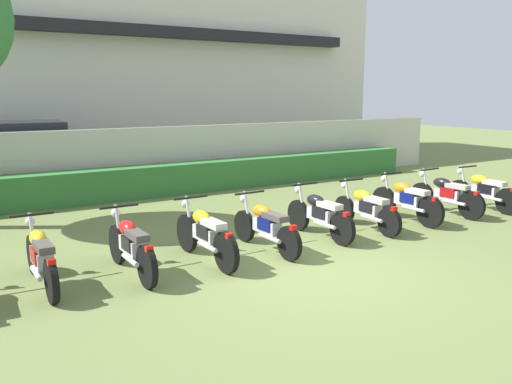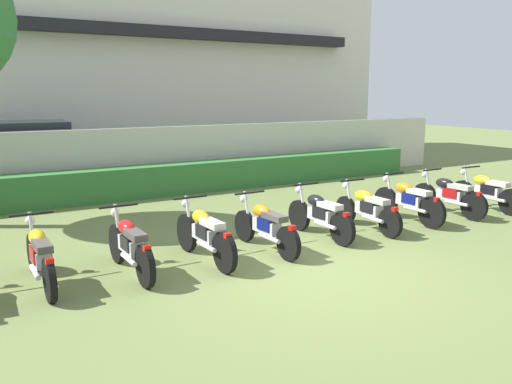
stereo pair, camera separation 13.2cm
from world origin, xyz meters
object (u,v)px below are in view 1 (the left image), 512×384
object	(u,v)px
motorcycle_in_row_10	(484,190)
motorcycle_in_row_3	(131,245)
motorcycle_in_row_6	(320,214)
motorcycle_in_row_8	(407,200)
motorcycle_in_row_2	(41,257)
motorcycle_in_row_7	(366,208)
motorcycle_in_row_4	(205,234)
motorcycle_in_row_5	(266,225)
parked_car	(18,157)
motorcycle_in_row_9	(446,194)

from	to	relation	value
motorcycle_in_row_10	motorcycle_in_row_3	bearing A→B (deg)	91.90
motorcycle_in_row_6	motorcycle_in_row_8	xyz separation A→B (m)	(2.31, 0.01, 0.01)
motorcycle_in_row_8	motorcycle_in_row_2	bearing A→B (deg)	89.51
motorcycle_in_row_6	motorcycle_in_row_7	bearing A→B (deg)	-93.12
motorcycle_in_row_2	motorcycle_in_row_3	world-z (taller)	motorcycle_in_row_3
motorcycle_in_row_4	motorcycle_in_row_5	size ratio (longest dim) A/B	1.03
motorcycle_in_row_8	parked_car	bearing A→B (deg)	38.29
motorcycle_in_row_5	motorcycle_in_row_8	bearing A→B (deg)	-88.79
parked_car	motorcycle_in_row_7	xyz separation A→B (m)	(5.16, -7.94, -0.50)
motorcycle_in_row_4	motorcycle_in_row_6	bearing A→B (deg)	-87.28
motorcycle_in_row_8	motorcycle_in_row_9	xyz separation A→B (m)	(1.26, 0.01, -0.01)
motorcycle_in_row_9	motorcycle_in_row_6	bearing A→B (deg)	88.33
motorcycle_in_row_2	motorcycle_in_row_4	world-z (taller)	motorcycle_in_row_4
motorcycle_in_row_3	motorcycle_in_row_4	xyz separation A→B (m)	(1.21, -0.02, 0.01)
motorcycle_in_row_2	motorcycle_in_row_6	distance (m)	4.87
parked_car	motorcycle_in_row_6	xyz separation A→B (m)	(4.03, -7.90, -0.49)
motorcycle_in_row_2	motorcycle_in_row_5	world-z (taller)	motorcycle_in_row_2
motorcycle_in_row_6	motorcycle_in_row_5	bearing A→B (deg)	96.19
parked_car	motorcycle_in_row_2	size ratio (longest dim) A/B	2.39
motorcycle_in_row_4	motorcycle_in_row_10	bearing A→B (deg)	-90.73
motorcycle_in_row_7	motorcycle_in_row_10	world-z (taller)	motorcycle_in_row_10
motorcycle_in_row_6	motorcycle_in_row_9	world-z (taller)	motorcycle_in_row_9
motorcycle_in_row_4	motorcycle_in_row_8	size ratio (longest dim) A/B	1.04
motorcycle_in_row_5	motorcycle_in_row_6	world-z (taller)	motorcycle_in_row_6
parked_car	motorcycle_in_row_5	distance (m)	8.53
motorcycle_in_row_5	motorcycle_in_row_8	size ratio (longest dim) A/B	1.01
parked_car	motorcycle_in_row_8	distance (m)	10.13
motorcycle_in_row_3	motorcycle_in_row_4	bearing A→B (deg)	-91.40
motorcycle_in_row_5	parked_car	bearing A→B (deg)	17.16
motorcycle_in_row_2	motorcycle_in_row_8	bearing A→B (deg)	-90.17
motorcycle_in_row_2	motorcycle_in_row_3	distance (m)	1.23
motorcycle_in_row_4	motorcycle_in_row_8	xyz separation A→B (m)	(4.75, 0.18, 0.00)
motorcycle_in_row_6	motorcycle_in_row_10	xyz separation A→B (m)	(4.70, -0.11, -0.00)
motorcycle_in_row_8	motorcycle_in_row_9	world-z (taller)	motorcycle_in_row_8
motorcycle_in_row_7	motorcycle_in_row_9	size ratio (longest dim) A/B	0.98
motorcycle_in_row_3	motorcycle_in_row_9	world-z (taller)	same
motorcycle_in_row_6	motorcycle_in_row_7	distance (m)	1.13
motorcycle_in_row_3	motorcycle_in_row_5	world-z (taller)	motorcycle_in_row_3
motorcycle_in_row_8	motorcycle_in_row_5	bearing A→B (deg)	92.30
motorcycle_in_row_3	motorcycle_in_row_8	xyz separation A→B (m)	(5.95, 0.16, 0.01)
motorcycle_in_row_2	motorcycle_in_row_9	world-z (taller)	motorcycle_in_row_9
parked_car	motorcycle_in_row_10	xyz separation A→B (m)	(8.74, -8.01, -0.49)
motorcycle_in_row_7	motorcycle_in_row_9	bearing A→B (deg)	-86.91
motorcycle_in_row_3	motorcycle_in_row_6	size ratio (longest dim) A/B	1.02
motorcycle_in_row_6	motorcycle_in_row_7	world-z (taller)	motorcycle_in_row_6
motorcycle_in_row_3	motorcycle_in_row_9	bearing A→B (deg)	-89.17
parked_car	motorcycle_in_row_6	bearing A→B (deg)	-60.01
motorcycle_in_row_4	motorcycle_in_row_6	world-z (taller)	motorcycle_in_row_4
motorcycle_in_row_2	motorcycle_in_row_6	bearing A→B (deg)	-90.28
parked_car	motorcycle_in_row_10	world-z (taller)	parked_car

